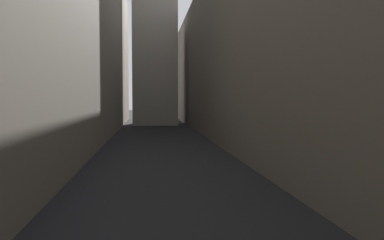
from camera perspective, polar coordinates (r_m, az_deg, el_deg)
ground_plane at (r=34.91m, az=-4.27°, el=-4.42°), size 264.00×264.00×0.00m
building_block_left at (r=39.42m, az=-25.00°, el=14.40°), size 15.81×108.00×24.97m
building_block_right at (r=38.89m, az=12.21°, el=10.51°), size 10.92×108.00×19.26m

